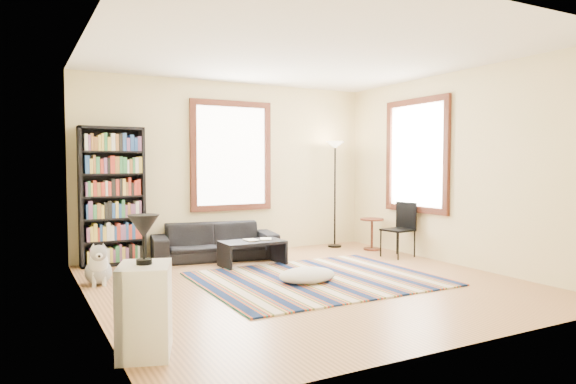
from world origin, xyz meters
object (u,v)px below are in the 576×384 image
folding_chair (398,230)px  white_cabinet (145,309)px  sofa (215,241)px  coffee_table (252,253)px  bookshelf (112,196)px  dog (98,264)px  floor_cushion (307,275)px  floor_lamp (335,194)px  side_table (372,234)px

folding_chair → white_cabinet: 5.02m
sofa → coffee_table: (0.30, -0.74, -0.10)m
bookshelf → coffee_table: bookshelf is taller
sofa → folding_chair: folding_chair is taller
coffee_table → dog: 2.14m
bookshelf → folding_chair: size_ratio=2.33×
floor_cushion → white_cabinet: (-2.31, -1.48, 0.26)m
sofa → coffee_table: 0.81m
bookshelf → dog: bookshelf is taller
sofa → dog: bearing=-144.6°
floor_cushion → folding_chair: size_ratio=0.86×
floor_lamp → floor_cushion: bearing=-130.3°
coffee_table → white_cabinet: size_ratio=1.29×
floor_cushion → folding_chair: (2.14, 0.84, 0.34)m
coffee_table → dog: size_ratio=1.79×
floor_cushion → floor_lamp: 2.93m
folding_chair → dog: folding_chair is taller
sofa → floor_lamp: bearing=11.6°
bookshelf → coffee_table: 2.19m
coffee_table → floor_cushion: size_ratio=1.22×
floor_cushion → floor_lamp: floor_lamp is taller
bookshelf → white_cabinet: 3.86m
floor_cushion → floor_lamp: size_ratio=0.40×
white_cabinet → folding_chair: bearing=46.3°
floor_cushion → white_cabinet: size_ratio=1.05×
bookshelf → coffee_table: bearing=-29.9°
side_table → dog: side_table is taller
sofa → dog: (-1.83, -0.91, -0.03)m
sofa → bookshelf: 1.66m
coffee_table → side_table: size_ratio=1.67×
side_table → folding_chair: bearing=-93.9°
white_cabinet → dog: size_ratio=1.40×
sofa → floor_lamp: size_ratio=1.02×
floor_cushion → side_table: bearing=35.5°
sofa → dog: sofa is taller
white_cabinet → floor_lamp: bearing=60.0°
floor_cushion → side_table: (2.19, 1.57, 0.18)m
floor_lamp → coffee_table: bearing=-156.9°
floor_lamp → white_cabinet: size_ratio=2.66×
sofa → side_table: (2.65, -0.47, -0.01)m
bookshelf → white_cabinet: size_ratio=2.86×
side_table → floor_lamp: bearing=123.4°
folding_chair → dog: size_ratio=1.71×
coffee_table → folding_chair: bearing=-11.1°
coffee_table → white_cabinet: 3.51m
bookshelf → folding_chair: bearing=-19.9°
sofa → dog: 2.04m
coffee_table → side_table: 2.37m
white_cabinet → dog: 2.61m
sofa → floor_cushion: sofa is taller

